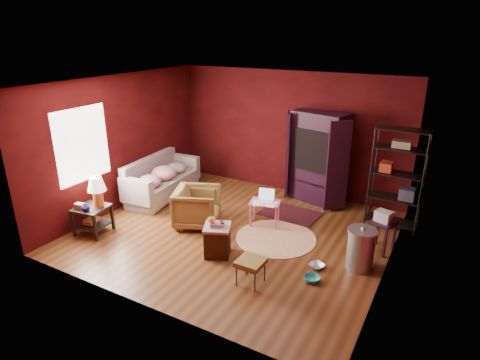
# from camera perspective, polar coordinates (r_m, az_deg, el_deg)

# --- Properties ---
(room) EXTENTS (5.54, 5.04, 2.84)m
(room) POSITION_cam_1_polar(r_m,az_deg,el_deg) (7.19, -1.11, 2.53)
(room) COLOR brown
(room) RESTS_ON ground
(sofa) EXTENTS (0.89, 1.98, 0.75)m
(sofa) POSITION_cam_1_polar(r_m,az_deg,el_deg) (9.34, -11.27, -0.21)
(sofa) COLOR gray
(sofa) RESTS_ON ground
(armchair) EXTENTS (1.02, 1.05, 0.84)m
(armchair) POSITION_cam_1_polar(r_m,az_deg,el_deg) (7.87, -6.10, -3.58)
(armchair) COLOR black
(armchair) RESTS_ON ground
(pet_bowl_steel) EXTENTS (0.25, 0.15, 0.25)m
(pet_bowl_steel) POSITION_cam_1_polar(r_m,az_deg,el_deg) (6.73, 10.91, -11.25)
(pet_bowl_steel) COLOR silver
(pet_bowl_steel) RESTS_ON ground
(pet_bowl_turquoise) EXTENTS (0.26, 0.16, 0.25)m
(pet_bowl_turquoise) POSITION_cam_1_polar(r_m,az_deg,el_deg) (6.39, 10.25, -13.04)
(pet_bowl_turquoise) COLOR #26B1AA
(pet_bowl_turquoise) RESTS_ON ground
(vase) EXTENTS (0.17, 0.18, 0.15)m
(vase) POSITION_cam_1_polar(r_m,az_deg,el_deg) (7.82, -21.09, -3.66)
(vase) COLOR #0C0D40
(vase) RESTS_ON side_table
(mug) EXTENTS (0.14, 0.12, 0.12)m
(mug) POSITION_cam_1_polar(r_m,az_deg,el_deg) (6.74, -4.12, -5.62)
(mug) COLOR #FFDD7C
(mug) RESTS_ON hamper
(side_table) EXTENTS (0.64, 0.64, 1.10)m
(side_table) POSITION_cam_1_polar(r_m,az_deg,el_deg) (7.93, -19.99, -2.69)
(side_table) COLOR black
(side_table) RESTS_ON ground
(sofa_cushions) EXTENTS (0.95, 2.08, 0.85)m
(sofa_cushions) POSITION_cam_1_polar(r_m,az_deg,el_deg) (9.30, -11.28, -0.03)
(sofa_cushions) COLOR gray
(sofa_cushions) RESTS_ON sofa
(hamper) EXTENTS (0.58, 0.58, 0.62)m
(hamper) POSITION_cam_1_polar(r_m,az_deg,el_deg) (6.90, -3.23, -8.48)
(hamper) COLOR #411E0F
(hamper) RESTS_ON ground
(footstool) EXTENTS (0.40, 0.40, 0.40)m
(footstool) POSITION_cam_1_polar(r_m,az_deg,el_deg) (6.14, 1.54, -11.74)
(footstool) COLOR black
(footstool) RESTS_ON ground
(rug_round) EXTENTS (1.93, 1.93, 0.01)m
(rug_round) POSITION_cam_1_polar(r_m,az_deg,el_deg) (7.55, 5.13, -8.19)
(rug_round) COLOR beige
(rug_round) RESTS_ON ground
(rug_oriental) EXTENTS (1.24, 0.85, 0.01)m
(rug_oriental) POSITION_cam_1_polar(r_m,az_deg,el_deg) (8.50, 7.07, -4.73)
(rug_oriental) COLOR #4D141C
(rug_oriental) RESTS_ON ground
(laptop_desk) EXTENTS (0.66, 0.56, 0.71)m
(laptop_desk) POSITION_cam_1_polar(r_m,az_deg,el_deg) (7.84, 3.59, -3.43)
(laptop_desk) COLOR pink
(laptop_desk) RESTS_ON ground
(tv_armoire) EXTENTS (1.54, 1.05, 2.01)m
(tv_armoire) POSITION_cam_1_polar(r_m,az_deg,el_deg) (8.93, 11.03, 3.40)
(tv_armoire) COLOR black
(tv_armoire) RESTS_ON ground
(wire_shelving) EXTENTS (0.97, 0.43, 1.96)m
(wire_shelving) POSITION_cam_1_polar(r_m,az_deg,el_deg) (8.09, 21.58, 0.70)
(wire_shelving) COLOR black
(wire_shelving) RESTS_ON ground
(small_stand) EXTENTS (0.47, 0.47, 0.75)m
(small_stand) POSITION_cam_1_polar(r_m,az_deg,el_deg) (7.30, 19.67, -5.57)
(small_stand) COLOR black
(small_stand) RESTS_ON ground
(trash_can) EXTENTS (0.53, 0.53, 0.74)m
(trash_can) POSITION_cam_1_polar(r_m,az_deg,el_deg) (6.78, 16.79, -9.33)
(trash_can) COLOR silver
(trash_can) RESTS_ON ground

